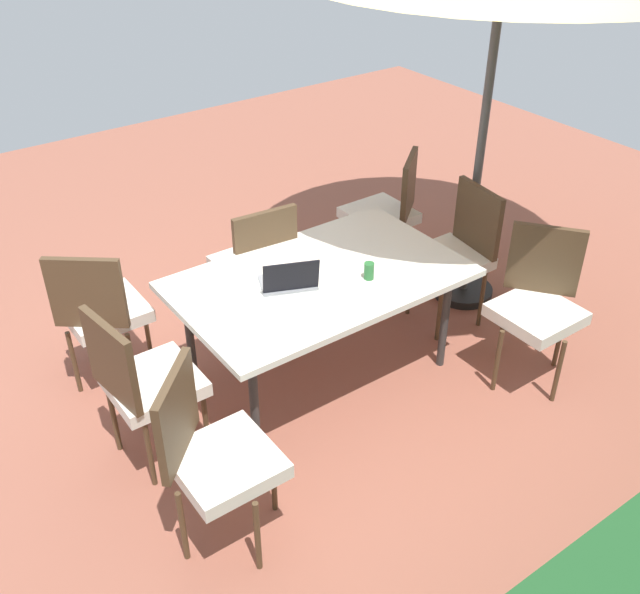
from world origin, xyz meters
TOP-DOWN VIEW (x-y plane):
  - ground_plane at (0.00, 0.00)m, footprint 10.00×10.00m
  - dining_table at (0.00, 0.00)m, footprint 1.71×1.05m
  - chair_east at (1.17, 0.04)m, footprint 0.49×0.48m
  - chair_northeast at (1.13, 0.71)m, footprint 0.59×0.59m
  - chair_west at (-1.14, 0.02)m, footprint 0.49×0.48m
  - chair_southwest at (-1.16, -0.74)m, footprint 0.58×0.58m
  - chair_northwest at (-1.10, 0.75)m, footprint 0.58×0.58m
  - chair_south at (0.05, -0.65)m, footprint 0.47×0.48m
  - chair_southeast at (1.10, -0.73)m, footprint 0.58×0.58m
  - laptop at (0.22, -0.00)m, footprint 0.39×0.35m
  - cup at (-0.22, 0.19)m, footprint 0.06×0.06m

SIDE VIEW (x-z plane):
  - ground_plane at x=0.00m, z-range -0.02..0.00m
  - chair_east at x=1.17m, z-range 0.06..1.04m
  - chair_northeast at x=1.13m, z-range 0.06..1.04m
  - chair_west at x=-1.14m, z-range 0.06..1.04m
  - chair_southwest at x=-1.16m, z-range 0.06..1.04m
  - chair_northwest at x=-1.10m, z-range 0.06..1.04m
  - chair_south at x=0.05m, z-range 0.06..1.04m
  - chair_southeast at x=1.10m, z-range 0.06..1.04m
  - dining_table at x=0.00m, z-range 0.32..1.07m
  - laptop at x=0.22m, z-range 0.69..0.90m
  - cup at x=-0.22m, z-range 0.75..0.85m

